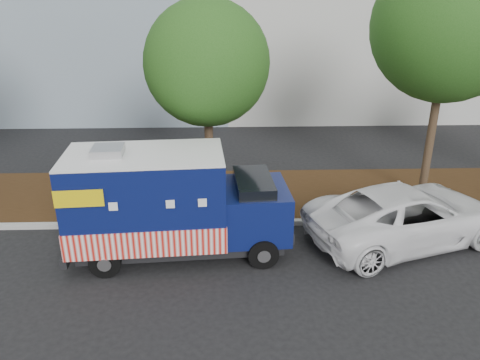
{
  "coord_description": "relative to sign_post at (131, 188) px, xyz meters",
  "views": [
    {
      "loc": [
        1.88,
        -11.02,
        6.62
      ],
      "look_at": [
        2.24,
        0.6,
        1.8
      ],
      "focal_mm": 35.0,
      "sensor_mm": 36.0,
      "label": 1
    }
  ],
  "objects": [
    {
      "name": "ground",
      "position": [
        0.9,
        -1.55,
        -1.2
      ],
      "size": [
        120.0,
        120.0,
        0.0
      ],
      "primitive_type": "plane",
      "color": "black",
      "rests_on": "ground"
    },
    {
      "name": "curb",
      "position": [
        0.9,
        -0.15,
        -1.12
      ],
      "size": [
        120.0,
        0.18,
        0.15
      ],
      "primitive_type": "cube",
      "color": "#9E9E99",
      "rests_on": "ground"
    },
    {
      "name": "mulch_strip",
      "position": [
        0.9,
        1.95,
        -1.12
      ],
      "size": [
        120.0,
        4.0,
        0.15
      ],
      "primitive_type": "cube",
      "color": "#301E0D",
      "rests_on": "ground"
    },
    {
      "name": "tree_b",
      "position": [
        2.25,
        1.32,
        3.34
      ],
      "size": [
        3.69,
        3.69,
        6.4
      ],
      "color": "#38281C",
      "rests_on": "ground"
    },
    {
      "name": "tree_c",
      "position": [
        9.29,
        1.5,
        4.36
      ],
      "size": [
        4.49,
        4.49,
        7.82
      ],
      "color": "#38281C",
      "rests_on": "ground"
    },
    {
      "name": "sign_post",
      "position": [
        0.0,
        0.0,
        0.0
      ],
      "size": [
        0.06,
        0.06,
        2.4
      ],
      "primitive_type": "cube",
      "color": "#473828",
      "rests_on": "ground"
    },
    {
      "name": "food_truck",
      "position": [
        1.25,
        -1.64,
        0.17
      ],
      "size": [
        5.89,
        2.55,
        3.03
      ],
      "rotation": [
        0.0,
        0.0,
        0.07
      ],
      "color": "black",
      "rests_on": "ground"
    },
    {
      "name": "white_car",
      "position": [
        7.76,
        -1.17,
        -0.41
      ],
      "size": [
        6.21,
        4.24,
        1.58
      ],
      "primitive_type": "imported",
      "rotation": [
        0.0,
        0.0,
        1.88
      ],
      "color": "white",
      "rests_on": "ground"
    }
  ]
}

